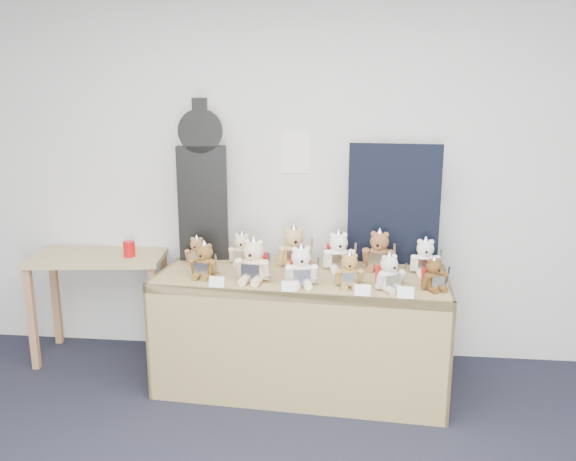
# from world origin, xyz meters

# --- Properties ---
(room_shell) EXTENTS (6.00, 6.00, 6.00)m
(room_shell) POSITION_xyz_m (-0.07, 2.49, 1.54)
(room_shell) COLOR silver
(room_shell) RESTS_ON floor
(display_table) EXTENTS (1.94, 0.91, 0.79)m
(display_table) POSITION_xyz_m (0.03, 1.87, 0.62)
(display_table) COLOR olive
(display_table) RESTS_ON floor
(side_table) EXTENTS (1.02, 0.65, 0.80)m
(side_table) POSITION_xyz_m (-1.51, 2.24, 0.67)
(side_table) COLOR #9C8654
(side_table) RESTS_ON floor
(guitar_case) EXTENTS (0.36, 0.16, 1.14)m
(guitar_case) POSITION_xyz_m (-0.70, 2.24, 1.35)
(guitar_case) COLOR black
(guitar_case) RESTS_ON display_table
(navy_board) EXTENTS (0.62, 0.11, 0.84)m
(navy_board) POSITION_xyz_m (0.63, 2.26, 1.21)
(navy_board) COLOR black
(navy_board) RESTS_ON display_table
(red_cup) EXTENTS (0.09, 0.09, 0.11)m
(red_cup) POSITION_xyz_m (-1.26, 2.21, 0.85)
(red_cup) COLOR #BB0C0E
(red_cup) RESTS_ON side_table
(teddy_front_far_left) EXTENTS (0.21, 0.18, 0.26)m
(teddy_front_far_left) POSITION_xyz_m (-0.59, 1.80, 0.89)
(teddy_front_far_left) COLOR brown
(teddy_front_far_left) RESTS_ON display_table
(teddy_front_left) EXTENTS (0.26, 0.23, 0.31)m
(teddy_front_left) POSITION_xyz_m (-0.26, 1.75, 0.91)
(teddy_front_left) COLOR beige
(teddy_front_left) RESTS_ON display_table
(teddy_front_centre) EXTENTS (0.23, 0.21, 0.28)m
(teddy_front_centre) POSITION_xyz_m (0.04, 1.71, 0.90)
(teddy_front_centre) COLOR white
(teddy_front_centre) RESTS_ON display_table
(teddy_front_right) EXTENTS (0.20, 0.16, 0.24)m
(teddy_front_right) POSITION_xyz_m (0.34, 1.71, 0.89)
(teddy_front_right) COLOR olive
(teddy_front_right) RESTS_ON display_table
(teddy_front_far_right) EXTENTS (0.21, 0.20, 0.25)m
(teddy_front_far_right) POSITION_xyz_m (0.58, 1.68, 0.89)
(teddy_front_far_right) COLOR silver
(teddy_front_far_right) RESTS_ON display_table
(teddy_front_end) EXTENTS (0.19, 0.18, 0.22)m
(teddy_front_end) POSITION_xyz_m (0.85, 1.71, 0.88)
(teddy_front_end) COLOR brown
(teddy_front_end) RESTS_ON display_table
(teddy_back_left) EXTENTS (0.20, 0.17, 0.25)m
(teddy_back_left) POSITION_xyz_m (-0.41, 2.14, 0.89)
(teddy_back_left) COLOR beige
(teddy_back_left) RESTS_ON display_table
(teddy_back_centre_left) EXTENTS (0.26, 0.24, 0.32)m
(teddy_back_centre_left) POSITION_xyz_m (-0.04, 2.10, 0.92)
(teddy_back_centre_left) COLOR tan
(teddy_back_centre_left) RESTS_ON display_table
(teddy_back_centre_right) EXTENTS (0.25, 0.22, 0.29)m
(teddy_back_centre_right) POSITION_xyz_m (0.27, 2.07, 0.91)
(teddy_back_centre_right) COLOR white
(teddy_back_centre_right) RESTS_ON display_table
(teddy_back_right) EXTENTS (0.25, 0.22, 0.30)m
(teddy_back_right) POSITION_xyz_m (0.54, 2.11, 0.91)
(teddy_back_right) COLOR brown
(teddy_back_right) RESTS_ON display_table
(teddy_back_end) EXTENTS (0.22, 0.17, 0.27)m
(teddy_back_end) POSITION_xyz_m (0.84, 2.04, 0.90)
(teddy_back_end) COLOR white
(teddy_back_end) RESTS_ON display_table
(teddy_back_far_left) EXTENTS (0.18, 0.15, 0.22)m
(teddy_back_far_left) POSITION_xyz_m (-0.72, 2.09, 0.88)
(teddy_back_far_left) COLOR #936844
(teddy_back_far_left) RESTS_ON display_table
(entry_card_a) EXTENTS (0.10, 0.03, 0.07)m
(entry_card_a) POSITION_xyz_m (-0.46, 1.60, 0.83)
(entry_card_a) COLOR white
(entry_card_a) RESTS_ON display_table
(entry_card_b) EXTENTS (0.09, 0.03, 0.06)m
(entry_card_b) POSITION_xyz_m (-0.02, 1.57, 0.83)
(entry_card_b) COLOR white
(entry_card_b) RESTS_ON display_table
(entry_card_c) EXTENTS (0.10, 0.03, 0.07)m
(entry_card_c) POSITION_xyz_m (0.42, 1.54, 0.83)
(entry_card_c) COLOR white
(entry_card_c) RESTS_ON display_table
(entry_card_d) EXTENTS (0.10, 0.03, 0.07)m
(entry_card_d) POSITION_xyz_m (0.66, 1.52, 0.83)
(entry_card_d) COLOR white
(entry_card_d) RESTS_ON display_table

